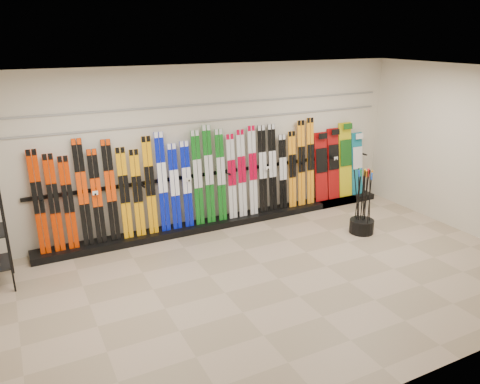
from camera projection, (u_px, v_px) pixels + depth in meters
name	position (u px, v px, depth m)	size (l,w,h in m)	color
floor	(278.00, 279.00, 7.04)	(8.00, 8.00, 0.00)	gray
back_wall	(210.00, 147.00, 8.66)	(8.00, 8.00, 0.00)	beige
right_wall	(474.00, 153.00, 8.26)	(5.00, 5.00, 0.00)	beige
ceiling	(285.00, 74.00, 6.07)	(8.00, 8.00, 0.00)	silver
ski_rack_base	(227.00, 221.00, 9.04)	(8.00, 0.40, 0.12)	black
skis	(193.00, 181.00, 8.49)	(5.36, 0.19, 1.82)	#C72D00
snowboards	(339.00, 163.00, 10.00)	(1.25, 0.25, 1.59)	#990C0C
pole_bin	(362.00, 226.00, 8.63)	(0.44, 0.44, 0.25)	black
ski_poles	(363.00, 201.00, 8.51)	(0.30, 0.39, 1.18)	black
slatwall_rail_0	(210.00, 121.00, 8.48)	(7.60, 0.02, 0.03)	gray
slatwall_rail_1	(210.00, 104.00, 8.39)	(7.60, 0.02, 0.03)	gray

